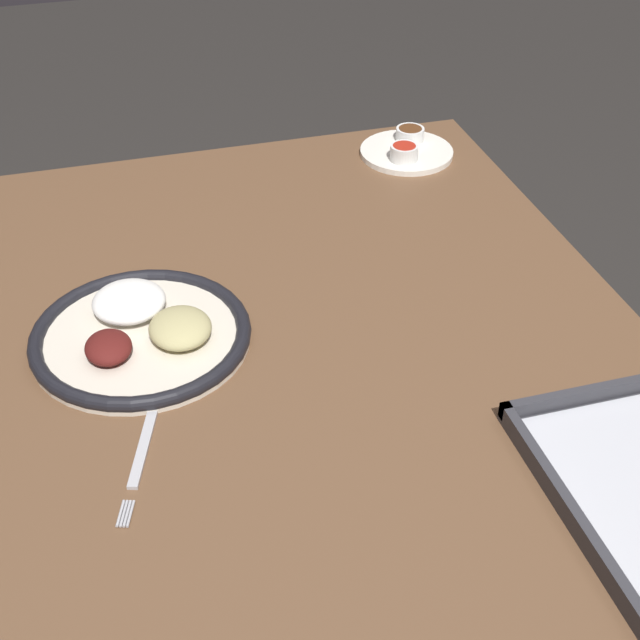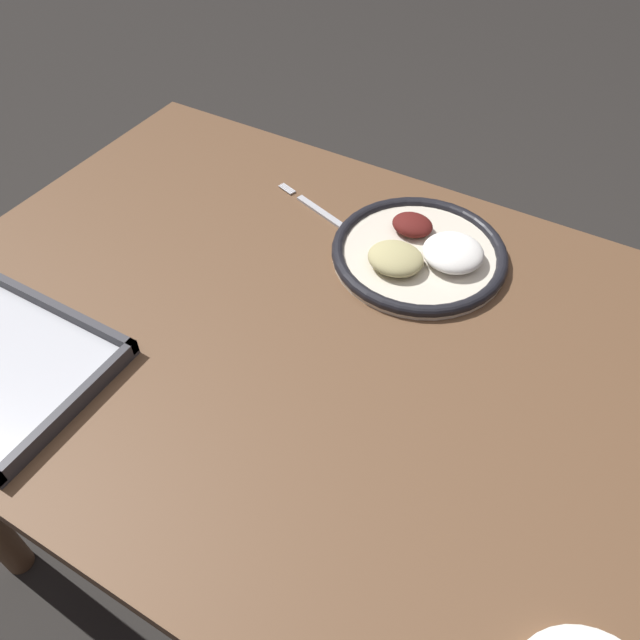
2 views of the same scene
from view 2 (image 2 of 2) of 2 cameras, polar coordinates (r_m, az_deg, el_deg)
The scene contains 4 objects.
ground_plane at distance 1.57m, azimuth -0.81°, elevation -19.47°, with size 8.00×8.00×0.00m, color #282623.
dining_table at distance 1.01m, azimuth -1.19°, elevation -4.85°, with size 1.21×0.86×0.75m.
dinner_plate at distance 1.04m, azimuth 9.18°, elevation 6.12°, with size 0.29×0.29×0.05m.
fork at distance 1.12m, azimuth 0.45°, elevation 9.61°, with size 0.21×0.08×0.00m.
Camera 2 is at (-0.33, 0.53, 1.44)m, focal length 35.00 mm.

